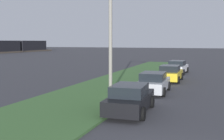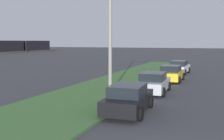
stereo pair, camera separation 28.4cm
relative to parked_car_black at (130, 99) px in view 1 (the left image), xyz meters
name	(u,v)px [view 1 (the left image)]	position (x,y,z in m)	size (l,w,h in m)	color
grass_median	(96,93)	(4.11, 3.68, -0.66)	(60.00, 6.00, 0.12)	#3D6633
parked_car_black	(130,99)	(0.00, 0.00, 0.00)	(4.39, 2.20, 1.47)	black
parked_car_silver	(153,83)	(5.90, 0.01, 0.00)	(4.35, 2.12, 1.47)	#B2B5BA
parked_car_yellow	(170,73)	(12.16, -0.24, 0.00)	(4.30, 2.03, 1.47)	gold
parked_car_white	(177,67)	(18.65, -0.09, 0.00)	(4.40, 2.22, 1.47)	silver
streetlight	(115,30)	(3.92, 2.19, 3.67)	(0.48, 2.88, 7.50)	gray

